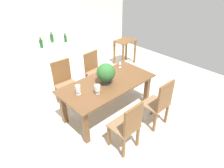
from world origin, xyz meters
TOP-DOWN VIEW (x-y plane):
  - ground_plane at (0.00, 0.00)m, footprint 7.04×7.04m
  - back_wall at (0.00, 2.60)m, footprint 6.40×0.10m
  - dining_table at (0.00, -0.16)m, footprint 1.94×0.96m
  - chair_far_right at (0.43, 0.82)m, footprint 0.50×0.48m
  - chair_near_right at (0.43, -1.13)m, footprint 0.47×0.45m
  - chair_far_left at (-0.43, 0.81)m, footprint 0.49×0.44m
  - chair_near_left at (-0.44, -1.13)m, footprint 0.43×0.43m
  - flower_centerpiece at (-0.05, -0.16)m, footprint 0.36×0.36m
  - crystal_vase_left at (-0.40, -0.32)m, footprint 0.11×0.11m
  - crystal_vase_center_near at (-0.67, -0.10)m, footprint 0.09×0.09m
  - wine_glass at (0.66, 0.15)m, footprint 0.06×0.06m
  - kitchen_counter at (0.10, 2.05)m, footprint 1.76×0.54m
  - wine_bottle_tall at (-0.31, 1.97)m, footprint 0.08×0.08m
  - wine_bottle_clear at (0.09, 2.15)m, footprint 0.08×0.08m
  - wine_bottle_dark at (0.35, 1.91)m, footprint 0.08×0.08m
  - side_table at (2.02, 1.27)m, footprint 0.62×0.46m

SIDE VIEW (x-z plane):
  - ground_plane at x=0.00m, z-range 0.00..0.00m
  - kitchen_counter at x=0.10m, z-range 0.00..0.96m
  - chair_far_right at x=0.43m, z-range 0.06..1.01m
  - chair_near_left at x=-0.44m, z-range 0.05..1.03m
  - chair_far_left at x=-0.43m, z-range 0.06..1.07m
  - side_table at x=2.02m, z-range 0.18..0.95m
  - chair_near_right at x=0.43m, z-range 0.05..1.08m
  - dining_table at x=0.00m, z-range 0.25..0.99m
  - wine_glass at x=0.66m, z-range 0.78..0.93m
  - crystal_vase_center_near at x=-0.67m, z-range 0.76..0.95m
  - crystal_vase_left at x=-0.40m, z-range 0.77..0.95m
  - flower_centerpiece at x=-0.05m, z-range 0.77..1.19m
  - wine_bottle_dark at x=0.35m, z-range 0.94..1.18m
  - wine_bottle_tall at x=-0.31m, z-range 0.93..1.20m
  - wine_bottle_clear at x=0.09m, z-range 0.93..1.21m
  - back_wall at x=0.00m, z-range 0.00..2.60m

